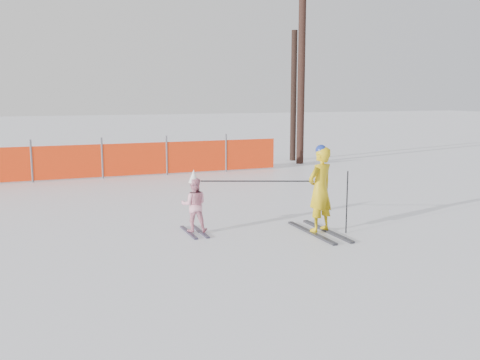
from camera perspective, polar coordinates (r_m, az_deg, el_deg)
name	(u,v)px	position (r m, az deg, el deg)	size (l,w,h in m)	color
ground	(250,240)	(9.43, 1.12, -6.46)	(120.00, 120.00, 0.00)	white
adult	(320,190)	(9.87, 8.55, -1.05)	(0.66, 1.70, 1.64)	black
child	(194,204)	(9.86, -4.93, -2.58)	(0.57, 0.97, 1.18)	black
ski_poles	(289,189)	(9.79, 5.29, -0.94)	(2.50, 1.04, 1.16)	black
safety_fence	(24,164)	(16.62, -22.04, 1.62)	(15.76, 0.06, 1.25)	#595960
tree_trunks	(298,83)	(20.15, 6.26, 10.30)	(0.44, 1.20, 6.49)	black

